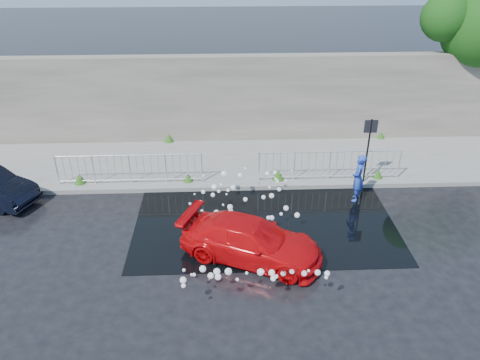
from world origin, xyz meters
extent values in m
plane|color=black|center=(0.00, 0.00, 0.00)|extent=(90.00, 90.00, 0.00)
cube|color=slate|center=(0.00, 5.00, 0.07)|extent=(30.00, 4.00, 0.15)
cube|color=slate|center=(0.00, 3.00, 0.08)|extent=(30.00, 0.25, 0.16)
cube|color=#58544A|center=(0.00, 7.20, 1.90)|extent=(30.00, 0.60, 3.50)
cube|color=black|center=(0.50, 1.00, 0.01)|extent=(8.00, 5.00, 0.01)
cylinder|color=black|center=(4.20, 3.10, 1.25)|extent=(0.06, 0.06, 2.50)
cube|color=black|center=(4.20, 3.10, 2.25)|extent=(0.45, 0.04, 0.45)
cylinder|color=#332114|center=(10.00, 8.20, 2.50)|extent=(0.36, 0.36, 5.00)
sphere|color=#103A0D|center=(8.00, 7.40, 5.00)|extent=(1.89, 1.89, 1.89)
cylinder|color=silver|center=(-6.50, 3.35, 0.70)|extent=(0.05, 0.05, 1.10)
cylinder|color=silver|center=(-1.50, 3.35, 0.70)|extent=(0.05, 0.05, 1.10)
cylinder|color=silver|center=(-4.00, 3.35, 1.22)|extent=(5.00, 0.04, 0.04)
cylinder|color=silver|center=(-4.00, 3.35, 0.27)|extent=(5.00, 0.04, 0.04)
cylinder|color=silver|center=(0.50, 3.35, 0.70)|extent=(0.05, 0.05, 1.10)
cylinder|color=silver|center=(5.50, 3.35, 0.70)|extent=(0.05, 0.05, 1.10)
cylinder|color=silver|center=(3.00, 3.35, 1.22)|extent=(5.00, 0.04, 0.04)
cylinder|color=silver|center=(3.00, 3.35, 0.27)|extent=(5.00, 0.04, 0.04)
cone|color=#204D14|center=(-5.80, 3.40, 0.33)|extent=(0.40, 0.40, 0.37)
cone|color=#204D14|center=(-2.00, 3.40, 0.30)|extent=(0.36, 0.36, 0.29)
cone|color=#204D14|center=(1.20, 3.40, 0.33)|extent=(0.44, 0.44, 0.36)
cone|color=#204D14|center=(4.80, 3.40, 0.31)|extent=(0.38, 0.38, 0.33)
cone|color=#204D14|center=(-3.00, 6.90, 0.32)|extent=(0.42, 0.42, 0.33)
cone|color=#204D14|center=(6.00, 6.90, 0.29)|extent=(0.34, 0.34, 0.28)
sphere|color=white|center=(-0.98, 0.59, 0.59)|extent=(0.17, 0.17, 0.17)
sphere|color=white|center=(-1.09, 1.32, 0.77)|extent=(0.14, 0.14, 0.14)
sphere|color=white|center=(1.23, 1.75, 0.99)|extent=(0.08, 0.08, 0.08)
sphere|color=white|center=(-1.47, 1.15, 0.63)|extent=(0.11, 0.11, 0.11)
sphere|color=white|center=(-1.43, 0.85, 0.50)|extent=(0.09, 0.09, 0.09)
sphere|color=white|center=(-0.27, 0.39, 0.22)|extent=(0.18, 0.18, 0.18)
sphere|color=white|center=(-0.67, 1.31, 0.80)|extent=(0.07, 0.07, 0.07)
sphere|color=white|center=(-1.18, 0.22, 0.35)|extent=(0.14, 0.14, 0.14)
sphere|color=white|center=(-0.45, 1.68, 0.82)|extent=(0.17, 0.17, 0.17)
sphere|color=white|center=(0.99, 0.74, 0.39)|extent=(0.11, 0.11, 0.11)
sphere|color=white|center=(0.48, 1.19, 0.73)|extent=(0.14, 0.14, 0.14)
sphere|color=white|center=(-0.74, 2.30, 1.02)|extent=(0.07, 0.07, 0.07)
sphere|color=white|center=(-0.55, 0.83, 0.47)|extent=(0.15, 0.15, 0.15)
sphere|color=white|center=(0.74, 1.26, 0.74)|extent=(0.16, 0.16, 0.16)
sphere|color=white|center=(-0.03, 2.46, 1.09)|extent=(0.08, 0.08, 0.08)
sphere|color=white|center=(1.01, 1.53, 0.81)|extent=(0.14, 0.14, 0.14)
sphere|color=white|center=(0.68, 2.24, 1.00)|extent=(0.14, 0.14, 0.14)
sphere|color=white|center=(-0.78, 0.84, 0.70)|extent=(0.07, 0.07, 0.07)
sphere|color=white|center=(1.50, 2.29, 1.05)|extent=(0.06, 0.06, 0.06)
sphere|color=white|center=(-0.57, 0.81, 0.63)|extent=(0.17, 0.17, 0.17)
sphere|color=white|center=(-0.06, 0.41, 0.45)|extent=(0.10, 0.10, 0.10)
sphere|color=white|center=(-1.25, 0.28, 0.31)|extent=(0.18, 0.18, 0.18)
sphere|color=white|center=(-0.91, 1.38, 0.87)|extent=(0.11, 0.11, 0.11)
sphere|color=white|center=(-0.83, 1.61, 0.97)|extent=(0.08, 0.08, 0.08)
sphere|color=white|center=(1.14, 0.84, 0.54)|extent=(0.16, 0.16, 0.16)
sphere|color=white|center=(-1.61, 0.51, 0.43)|extent=(0.14, 0.14, 0.14)
sphere|color=white|center=(-0.21, 2.34, 0.92)|extent=(0.15, 0.15, 0.15)
sphere|color=white|center=(-0.62, 1.41, 0.88)|extent=(0.11, 0.11, 0.11)
sphere|color=white|center=(0.98, 1.91, 0.89)|extent=(0.12, 0.12, 0.12)
sphere|color=white|center=(-1.33, 0.30, 0.26)|extent=(0.08, 0.08, 0.08)
sphere|color=white|center=(-1.40, 2.17, 1.00)|extent=(0.08, 0.08, 0.08)
sphere|color=white|center=(-1.39, 1.30, 0.90)|extent=(0.13, 0.13, 0.13)
sphere|color=white|center=(0.93, 1.89, 0.98)|extent=(0.08, 0.08, 0.08)
sphere|color=white|center=(0.95, 2.40, 0.95)|extent=(0.13, 0.13, 0.13)
sphere|color=white|center=(-1.80, 1.07, 0.63)|extent=(0.08, 0.08, 0.08)
sphere|color=white|center=(0.56, 0.37, 0.50)|extent=(0.12, 0.12, 0.12)
sphere|color=white|center=(-0.74, 2.36, 0.97)|extent=(0.17, 0.17, 0.17)
sphere|color=white|center=(-1.66, 1.32, 0.82)|extent=(0.06, 0.06, 0.06)
sphere|color=white|center=(1.44, 0.51, 0.48)|extent=(0.17, 0.17, 0.17)
sphere|color=white|center=(-1.05, 1.58, 0.89)|extent=(0.11, 0.11, 0.11)
sphere|color=white|center=(-1.05, 1.56, 0.93)|extent=(0.17, 0.17, 0.17)
sphere|color=white|center=(0.67, 0.44, 0.46)|extent=(0.15, 0.15, 0.15)
sphere|color=white|center=(0.58, 0.31, 0.19)|extent=(0.10, 0.10, 0.10)
sphere|color=white|center=(0.70, 1.64, 0.82)|extent=(0.08, 0.08, 0.08)
sphere|color=white|center=(-0.09, 1.07, 0.74)|extent=(0.14, 0.14, 0.14)
sphere|color=white|center=(-1.80, -1.93, 0.50)|extent=(0.08, 0.08, 0.08)
sphere|color=white|center=(-1.71, -3.07, 0.99)|extent=(0.11, 0.11, 0.11)
sphere|color=white|center=(0.11, -2.72, 1.04)|extent=(0.09, 0.09, 0.09)
sphere|color=white|center=(-0.48, -2.85, 0.94)|extent=(0.08, 0.08, 0.08)
sphere|color=white|center=(1.18, -2.77, 1.08)|extent=(0.07, 0.07, 0.07)
sphere|color=white|center=(-1.74, -2.81, 0.94)|extent=(0.16, 0.16, 0.16)
sphere|color=white|center=(-1.53, -2.21, 0.58)|extent=(0.09, 0.09, 0.09)
sphere|color=white|center=(0.37, -2.69, 0.80)|extent=(0.14, 0.14, 0.14)
sphere|color=white|center=(0.36, -2.49, 0.81)|extent=(0.16, 0.16, 0.16)
sphere|color=white|center=(0.47, -2.48, 0.68)|extent=(0.10, 0.10, 0.10)
sphere|color=white|center=(0.73, -1.95, 0.33)|extent=(0.15, 0.15, 0.15)
sphere|color=white|center=(1.43, -2.65, 0.91)|extent=(0.14, 0.14, 0.14)
sphere|color=white|center=(1.22, -2.14, 0.47)|extent=(0.15, 0.15, 0.15)
sphere|color=white|center=(-0.96, -2.29, 0.72)|extent=(0.17, 0.17, 0.17)
sphere|color=white|center=(1.60, -2.84, 0.92)|extent=(0.09, 0.09, 0.09)
sphere|color=white|center=(-0.69, -2.65, 1.02)|extent=(0.17, 0.17, 0.17)
sphere|color=white|center=(-1.32, -2.09, 0.66)|extent=(0.17, 0.17, 0.17)
sphere|color=white|center=(1.61, -2.85, 1.04)|extent=(0.13, 0.13, 0.13)
sphere|color=white|center=(-1.55, -2.60, 0.91)|extent=(0.07, 0.07, 0.07)
sphere|color=white|center=(-0.72, -2.63, 1.01)|extent=(0.06, 0.06, 0.06)
sphere|color=white|center=(-1.13, -2.02, 0.37)|extent=(0.16, 0.16, 0.16)
sphere|color=white|center=(0.08, -2.62, 0.95)|extent=(0.17, 0.17, 0.17)
sphere|color=white|center=(-0.23, -2.30, 0.66)|extent=(0.08, 0.08, 0.08)
sphere|color=white|center=(-0.93, -2.76, 0.95)|extent=(0.15, 0.15, 0.15)
sphere|color=white|center=(0.91, -2.12, 0.52)|extent=(0.13, 0.13, 0.13)
imported|color=red|center=(-0.03, -0.85, 0.57)|extent=(4.25, 3.02, 1.14)
imported|color=#2544BB|center=(3.68, 2.13, 0.82)|extent=(0.59, 0.70, 1.65)
camera|label=1|loc=(-0.77, -11.23, 8.14)|focal=35.00mm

